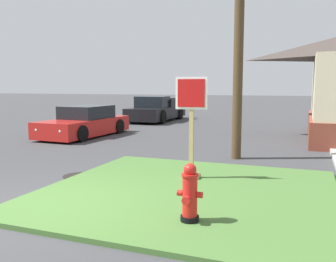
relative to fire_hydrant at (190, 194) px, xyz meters
name	(u,v)px	position (x,y,z in m)	size (l,w,h in m)	color
ground_plane	(40,210)	(-2.53, -0.21, -0.49)	(160.00, 160.00, 0.00)	#3D3D3F
grass_corner_patch	(188,192)	(-0.52, 1.56, -0.45)	(5.41, 5.23, 0.08)	#477033
fire_hydrant	(190,194)	(0.00, 0.00, 0.00)	(0.38, 0.34, 0.87)	black
stop_sign	(191,130)	(-0.74, 2.46, 0.63)	(0.69, 0.29, 2.17)	tan
manhole_cover	(79,176)	(-3.29, 1.97, -0.48)	(0.70, 0.70, 0.02)	black
parked_sedan_red	(85,123)	(-7.02, 7.87, 0.05)	(2.04, 4.43, 1.25)	red
pickup_truck_black	(156,111)	(-6.80, 15.08, 0.13)	(2.15, 5.23, 1.48)	black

